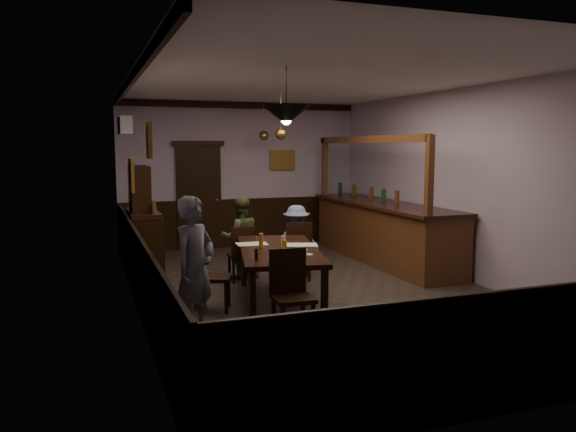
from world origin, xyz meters
name	(u,v)px	position (x,y,z in m)	size (l,w,h in m)	color
room	(315,188)	(0.00, 0.00, 1.50)	(5.01, 8.01, 3.01)	#2D2621
dining_table	(279,253)	(-0.69, -0.43, 0.69)	(1.46, 2.37, 0.75)	black
chair_far_left	(242,251)	(-0.84, 0.91, 0.48)	(0.39, 0.39, 0.87)	black
chair_far_right	(299,248)	(0.02, 0.71, 0.51)	(0.50, 0.50, 0.93)	black
chair_near	(291,290)	(-1.00, -1.72, 0.53)	(0.44, 0.44, 0.97)	black
chair_side	(209,272)	(-1.64, -0.41, 0.50)	(0.51, 0.51, 0.91)	black
person_standing	(195,268)	(-1.99, -1.42, 0.78)	(0.57, 0.38, 1.57)	slate
person_seated_left	(240,238)	(-0.79, 1.18, 0.65)	(0.63, 0.49, 1.31)	#464A2C
person_seated_right	(296,241)	(0.09, 0.98, 0.58)	(0.75, 0.43, 1.16)	slate
newspaper_left	(252,244)	(-0.94, -0.01, 0.75)	(0.42, 0.30, 0.01)	silver
newspaper_right	(302,245)	(-0.32, -0.31, 0.75)	(0.42, 0.30, 0.01)	silver
napkin	(279,251)	(-0.77, -0.63, 0.75)	(0.15, 0.15, 0.00)	#E9AF56
saucer	(307,255)	(-0.52, -0.99, 0.76)	(0.15, 0.15, 0.01)	white
coffee_cup	(305,252)	(-0.56, -1.02, 0.80)	(0.08, 0.08, 0.07)	white
pastry_plate	(277,257)	(-0.91, -0.99, 0.76)	(0.22, 0.22, 0.01)	white
pastry_ring_a	(279,254)	(-0.88, -0.97, 0.79)	(0.13, 0.13, 0.04)	#C68C47
pastry_ring_b	(285,253)	(-0.78, -0.91, 0.79)	(0.13, 0.13, 0.04)	#C68C47
soda_can	(284,245)	(-0.65, -0.52, 0.81)	(0.07, 0.07, 0.12)	gold
beer_glass	(261,241)	(-0.91, -0.33, 0.85)	(0.06, 0.06, 0.20)	#BF721E
water_glass	(283,242)	(-0.61, -0.36, 0.82)	(0.06, 0.06, 0.15)	silver
pepper_mill	(256,254)	(-1.20, -1.07, 0.82)	(0.04, 0.04, 0.14)	black
sideboard	(143,231)	(-2.21, 1.97, 0.71)	(0.48, 1.35, 1.78)	black
bar_counter	(383,230)	(1.99, 1.55, 0.58)	(0.94, 4.05, 2.27)	#502615
door_back	(199,198)	(-0.90, 3.95, 1.05)	(0.90, 0.06, 2.10)	black
ac_unit	(125,125)	(-2.38, 2.90, 2.45)	(0.20, 0.85, 0.30)	white
picture_left_small	(149,140)	(-2.46, -1.60, 2.15)	(0.04, 0.28, 0.36)	olive
picture_left_large	(131,174)	(-2.46, 0.80, 1.70)	(0.04, 0.62, 0.48)	olive
picture_back	(282,160)	(0.90, 3.96, 1.80)	(0.55, 0.04, 0.42)	olive
pendant_iron	(286,115)	(-0.87, -1.21, 2.44)	(0.56, 0.56, 0.66)	black
pendant_brass_mid	(281,134)	(0.10, 1.76, 2.30)	(0.20, 0.20, 0.81)	#BF8C3F
pendant_brass_far	(264,136)	(0.30, 3.36, 2.30)	(0.20, 0.20, 0.81)	#BF8C3F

